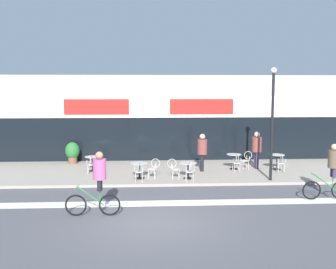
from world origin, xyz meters
TOP-DOWN VIEW (x-y plane):
  - ground_plane at (0.00, 0.00)m, footprint 120.00×120.00m
  - sidewalk_slab at (0.00, 7.25)m, footprint 40.00×5.50m
  - storefront_facade at (0.00, 11.96)m, footprint 40.00×4.06m
  - bike_lane_stripe at (0.00, 2.10)m, footprint 36.00×0.70m
  - bistro_table_0 at (-2.79, 7.30)m, footprint 0.74×0.74m
  - bistro_table_1 at (-0.50, 5.54)m, footprint 0.79×0.79m
  - bistro_table_2 at (1.66, 5.42)m, footprint 0.78×0.78m
  - bistro_table_3 at (4.15, 7.35)m, footprint 0.73×0.73m
  - bistro_table_4 at (6.25, 7.13)m, footprint 0.73×0.73m
  - cafe_chair_0_near at (-2.79, 6.68)m, footprint 0.41×0.58m
  - cafe_chair_1_near at (-0.50, 4.91)m, footprint 0.42×0.59m
  - cafe_chair_1_side at (0.13, 5.53)m, footprint 0.60×0.45m
  - cafe_chair_2_near at (1.67, 4.79)m, footprint 0.43×0.59m
  - cafe_chair_2_side at (1.04, 5.42)m, footprint 0.58×0.41m
  - cafe_chair_3_near at (4.15, 6.73)m, footprint 0.42×0.58m
  - cafe_chair_3_side at (4.77, 7.36)m, footprint 0.59×0.44m
  - cafe_chair_4_near at (6.25, 6.51)m, footprint 0.43×0.59m
  - planter_pot at (-4.14, 9.35)m, footprint 0.76×0.76m
  - lamp_post at (5.24, 4.94)m, footprint 0.26×0.26m
  - cyclist_0 at (-1.75, 0.84)m, footprint 1.80×0.48m
  - cyclist_1 at (6.65, 2.26)m, footprint 1.80×0.48m
  - pedestrian_near_end at (5.32, 7.48)m, footprint 0.54×0.54m
  - pedestrian_far_end at (2.52, 7.04)m, footprint 0.54×0.54m

SIDE VIEW (x-z plane):
  - ground_plane at x=0.00m, z-range 0.00..0.00m
  - bike_lane_stripe at x=0.00m, z-range 0.00..0.01m
  - sidewalk_slab at x=0.00m, z-range 0.00..0.12m
  - bistro_table_1 at x=-0.50m, z-range 0.28..0.98m
  - bistro_table_0 at x=-2.79m, z-range 0.28..0.99m
  - cafe_chair_0_near at x=-2.79m, z-range 0.19..1.09m
  - cafe_chair_1_near at x=-0.50m, z-range 0.19..1.09m
  - cafe_chair_1_side at x=0.13m, z-range 0.19..1.09m
  - cafe_chair_2_near at x=1.67m, z-range 0.19..1.09m
  - cafe_chair_2_side at x=1.04m, z-range 0.19..1.09m
  - cafe_chair_3_near at x=4.15m, z-range 0.19..1.09m
  - cafe_chair_3_side at x=4.77m, z-range 0.19..1.09m
  - cafe_chair_4_near at x=6.25m, z-range 0.19..1.09m
  - bistro_table_2 at x=1.66m, z-range 0.28..1.00m
  - bistro_table_4 at x=6.25m, z-range 0.28..1.04m
  - bistro_table_3 at x=4.15m, z-range 0.28..1.04m
  - planter_pot at x=-4.14m, z-range 0.17..1.31m
  - cyclist_1 at x=6.65m, z-range 0.14..2.23m
  - cyclist_0 at x=-1.75m, z-range 0.14..2.25m
  - pedestrian_far_end at x=2.52m, z-range 0.29..2.11m
  - pedestrian_near_end at x=5.32m, z-range 0.29..2.16m
  - storefront_facade at x=0.00m, z-range -0.01..4.84m
  - lamp_post at x=5.24m, z-range 0.52..5.40m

